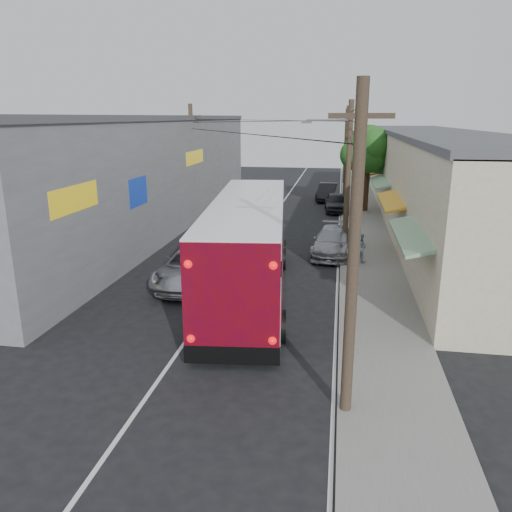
{
  "coord_description": "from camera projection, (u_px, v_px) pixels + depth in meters",
  "views": [
    {
      "loc": [
        4.82,
        -13.24,
        7.19
      ],
      "look_at": [
        1.47,
        6.66,
        1.53
      ],
      "focal_mm": 35.0,
      "sensor_mm": 36.0,
      "label": 1
    }
  ],
  "objects": [
    {
      "name": "building_right",
      "position": [
        433.0,
        178.0,
        33.56
      ],
      "size": [
        7.09,
        40.0,
        6.25
      ],
      "color": "beige",
      "rests_on": "ground"
    },
    {
      "name": "utility_poles",
      "position": [
        315.0,
        164.0,
        32.96
      ],
      "size": [
        11.8,
        45.28,
        8.0
      ],
      "color": "#473828",
      "rests_on": "ground"
    },
    {
      "name": "coach_bus",
      "position": [
        249.0,
        245.0,
        20.67
      ],
      "size": [
        4.31,
        13.84,
        3.93
      ],
      "rotation": [
        0.0,
        0.0,
        0.11
      ],
      "color": "white",
      "rests_on": "ground"
    },
    {
      "name": "street_tree",
      "position": [
        369.0,
        151.0,
        37.62
      ],
      "size": [
        4.4,
        4.0,
        6.6
      ],
      "color": "#3F2B19",
      "rests_on": "ground"
    },
    {
      "name": "jeepney",
      "position": [
        194.0,
        267.0,
        22.02
      ],
      "size": [
        2.67,
        5.65,
        1.56
      ],
      "primitive_type": "imported",
      "rotation": [
        0.0,
        0.0,
        -0.01
      ],
      "color": "#BBBBC2",
      "rests_on": "ground"
    },
    {
      "name": "ground",
      "position": [
        173.0,
        360.0,
        15.28
      ],
      "size": [
        120.0,
        120.0,
        0.0
      ],
      "primitive_type": "plane",
      "color": "black",
      "rests_on": "ground"
    },
    {
      "name": "parked_car_far",
      "position": [
        328.0,
        192.0,
        43.94
      ],
      "size": [
        2.04,
        4.67,
        1.49
      ],
      "primitive_type": "imported",
      "rotation": [
        0.0,
        0.0,
        -0.1
      ],
      "color": "black",
      "rests_on": "ground"
    },
    {
      "name": "pedestrian_far",
      "position": [
        360.0,
        247.0,
        24.96
      ],
      "size": [
        0.9,
        0.85,
        1.47
      ],
      "primitive_type": "imported",
      "rotation": [
        0.0,
        0.0,
        2.59
      ],
      "color": "#8DACCD",
      "rests_on": "sidewalk"
    },
    {
      "name": "pedestrian_near",
      "position": [
        355.0,
        239.0,
        26.71
      ],
      "size": [
        0.62,
        0.51,
        1.48
      ],
      "primitive_type": "imported",
      "rotation": [
        0.0,
        0.0,
        2.81
      ],
      "color": "pink",
      "rests_on": "sidewalk"
    },
    {
      "name": "parked_suv",
      "position": [
        333.0,
        242.0,
        26.69
      ],
      "size": [
        2.39,
        5.11,
        1.44
      ],
      "primitive_type": "imported",
      "rotation": [
        0.0,
        0.0,
        -0.07
      ],
      "color": "#9B9CA3",
      "rests_on": "ground"
    },
    {
      "name": "building_left",
      "position": [
        135.0,
        172.0,
        32.74
      ],
      "size": [
        7.2,
        36.0,
        7.25
      ],
      "color": "gray",
      "rests_on": "ground"
    },
    {
      "name": "parked_car_mid",
      "position": [
        336.0,
        202.0,
        38.82
      ],
      "size": [
        2.01,
        4.36,
        1.45
      ],
      "primitive_type": "imported",
      "rotation": [
        0.0,
        0.0,
        0.07
      ],
      "color": "#232428",
      "rests_on": "ground"
    },
    {
      "name": "sidewalk",
      "position": [
        364.0,
        227.0,
        33.21
      ],
      "size": [
        3.0,
        80.0,
        0.12
      ],
      "primitive_type": "cube",
      "color": "slate",
      "rests_on": "ground"
    }
  ]
}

